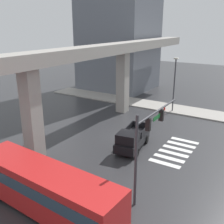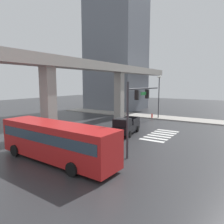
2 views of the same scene
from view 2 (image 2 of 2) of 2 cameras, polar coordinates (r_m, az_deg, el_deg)
ground_plane at (r=27.89m, az=2.18°, el=-4.79°), size 120.00×120.00×0.00m
crosswalk_stripes at (r=25.63m, az=12.95°, el=-6.11°), size 6.05×2.80×0.01m
elevated_overpass at (r=29.91m, az=-5.66°, el=11.03°), size 51.42×2.36×9.09m
office_building at (r=51.67m, az=1.26°, el=19.48°), size 10.80×11.79×33.07m
sidewalk_east at (r=39.60m, az=8.72°, el=-1.01°), size 4.00×36.00×0.15m
pickup_truck at (r=25.24m, az=3.70°, el=-3.85°), size 5.34×2.69×2.08m
city_bus at (r=17.09m, az=-14.88°, el=-7.25°), size 3.16×10.90×2.99m
traffic_signal_mast at (r=18.19m, az=6.82°, el=2.42°), size 6.49×0.32×6.20m
street_lamp_near_corner at (r=36.90m, az=12.55°, el=5.25°), size 0.44×0.70×7.24m
fire_hydrant at (r=37.27m, az=10.74°, el=-1.05°), size 0.24×0.24×0.85m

